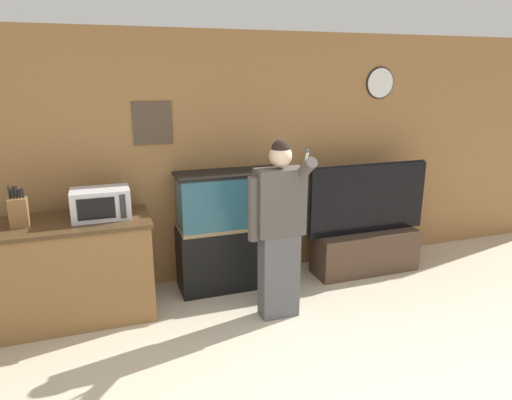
# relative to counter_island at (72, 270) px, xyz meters

# --- Properties ---
(wall_back_paneled) EXTENTS (10.00, 0.08, 2.60)m
(wall_back_paneled) POSITION_rel_counter_island_xyz_m (1.63, 0.48, 0.83)
(wall_back_paneled) COLOR olive
(wall_back_paneled) RESTS_ON ground_plane
(counter_island) EXTENTS (1.43, 0.69, 0.93)m
(counter_island) POSITION_rel_counter_island_xyz_m (0.00, 0.00, 0.00)
(counter_island) COLOR brown
(counter_island) RESTS_ON ground_plane
(microwave) EXTENTS (0.50, 0.33, 0.27)m
(microwave) POSITION_rel_counter_island_xyz_m (0.30, 0.01, 0.60)
(microwave) COLOR silver
(microwave) RESTS_ON counter_island
(knife_block) EXTENTS (0.15, 0.11, 0.36)m
(knife_block) POSITION_rel_counter_island_xyz_m (-0.35, -0.02, 0.60)
(knife_block) COLOR brown
(knife_block) RESTS_ON counter_island
(aquarium_on_stand) EXTENTS (1.13, 0.43, 1.23)m
(aquarium_on_stand) POSITION_rel_counter_island_xyz_m (1.56, 0.18, 0.15)
(aquarium_on_stand) COLOR black
(aquarium_on_stand) RESTS_ON ground_plane
(tv_on_stand) EXTENTS (1.44, 0.40, 1.24)m
(tv_on_stand) POSITION_rel_counter_island_xyz_m (3.08, 0.03, -0.10)
(tv_on_stand) COLOR #4C3828
(tv_on_stand) RESTS_ON ground_plane
(person_standing) EXTENTS (0.52, 0.39, 1.64)m
(person_standing) POSITION_rel_counter_island_xyz_m (1.78, -0.56, 0.39)
(person_standing) COLOR #515156
(person_standing) RESTS_ON ground_plane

